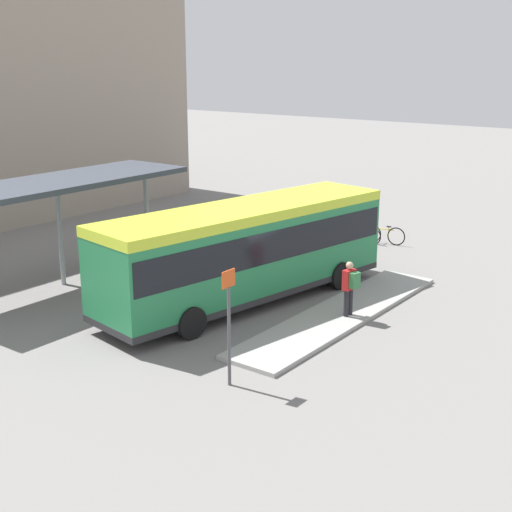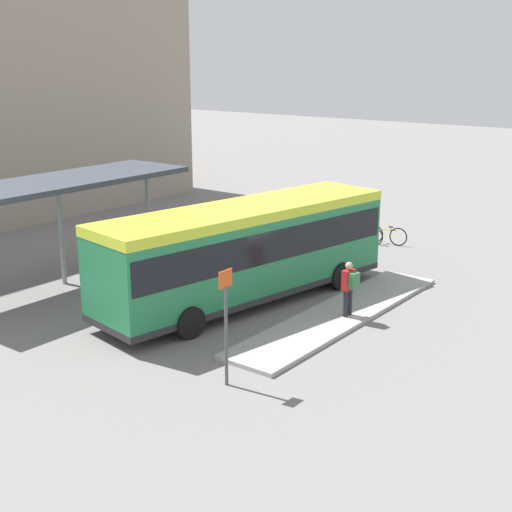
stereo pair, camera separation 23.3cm
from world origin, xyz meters
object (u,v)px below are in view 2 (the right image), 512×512
(pedestrian_waiting, at_px, (349,286))
(platform_sign, at_px, (226,322))
(bicycle_white, at_px, (337,229))
(bicycle_yellow, at_px, (386,235))
(bicycle_black, at_px, (351,231))
(bicycle_green, at_px, (367,234))
(city_bus, at_px, (246,246))
(potted_planter_near_shelter, at_px, (165,257))

(pedestrian_waiting, bearing_deg, platform_sign, 97.77)
(pedestrian_waiting, xyz_separation_m, bicycle_white, (8.30, 5.45, -0.72))
(bicycle_yellow, height_order, bicycle_black, bicycle_yellow)
(pedestrian_waiting, bearing_deg, bicycle_black, -51.39)
(pedestrian_waiting, height_order, bicycle_white, pedestrian_waiting)
(bicycle_green, xyz_separation_m, platform_sign, (-13.63, -3.85, 1.21))
(bicycle_yellow, bearing_deg, bicycle_green, 10.25)
(bicycle_white, bearing_deg, bicycle_yellow, 4.69)
(pedestrian_waiting, relative_size, bicycle_black, 0.95)
(bicycle_yellow, relative_size, bicycle_black, 1.02)
(bicycle_white, relative_size, platform_sign, 0.55)
(bicycle_black, xyz_separation_m, platform_sign, (-13.62, -4.60, 1.19))
(bicycle_yellow, xyz_separation_m, bicycle_black, (-0.25, 1.51, -0.01))
(pedestrian_waiting, height_order, platform_sign, platform_sign)
(bicycle_white, xyz_separation_m, platform_sign, (-13.71, -5.35, 1.23))
(bicycle_black, height_order, bicycle_white, bicycle_black)
(city_bus, distance_m, bicycle_yellow, 9.12)
(bicycle_white, bearing_deg, platform_sign, -67.92)
(potted_planter_near_shelter, relative_size, platform_sign, 0.51)
(city_bus, distance_m, bicycle_green, 8.91)
(bicycle_green, bearing_deg, potted_planter_near_shelter, 77.37)
(city_bus, relative_size, potted_planter_near_shelter, 7.19)
(bicycle_black, xyz_separation_m, bicycle_white, (0.10, 0.75, -0.04))
(bicycle_yellow, bearing_deg, bicycle_white, -3.45)
(bicycle_black, bearing_deg, bicycle_green, 8.31)
(bicycle_white, bearing_deg, bicycle_black, -6.46)
(city_bus, xyz_separation_m, bicycle_white, (8.86, 2.12, -1.46))
(bicycle_green, bearing_deg, bicycle_black, 8.68)
(bicycle_yellow, relative_size, potted_planter_near_shelter, 1.22)
(bicycle_black, relative_size, potted_planter_near_shelter, 1.19)
(bicycle_white, height_order, platform_sign, platform_sign)
(city_bus, xyz_separation_m, potted_planter_near_shelter, (0.27, 3.78, -1.05))
(platform_sign, bearing_deg, bicycle_black, 18.66)
(bicycle_yellow, xyz_separation_m, bicycle_white, (-0.16, 2.26, -0.05))
(bicycle_green, relative_size, bicycle_white, 1.03)
(bicycle_yellow, xyz_separation_m, platform_sign, (-13.87, -3.09, 1.18))
(city_bus, height_order, potted_planter_near_shelter, city_bus)
(pedestrian_waiting, distance_m, bicycle_yellow, 9.07)
(pedestrian_waiting, distance_m, bicycle_black, 9.48)
(bicycle_green, height_order, potted_planter_near_shelter, potted_planter_near_shelter)
(pedestrian_waiting, xyz_separation_m, platform_sign, (-5.41, 0.10, 0.51))
(platform_sign, bearing_deg, bicycle_green, 15.76)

